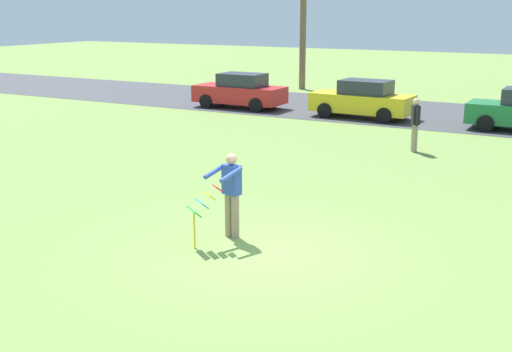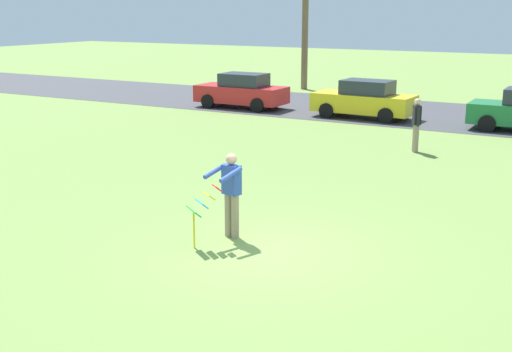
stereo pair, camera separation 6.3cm
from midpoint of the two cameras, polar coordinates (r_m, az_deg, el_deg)
ground_plane at (r=12.64m, az=1.02°, el=-6.59°), size 120.00×120.00×0.00m
road_strip at (r=29.52m, az=18.03°, el=4.85°), size 120.00×8.00×0.01m
person_kite_flyer at (r=13.17m, az=-2.04°, el=-1.38°), size 0.64×0.73×1.73m
kite_held at (r=12.70m, az=-4.58°, el=-2.62°), size 0.66×0.73×1.21m
parked_car_red at (r=30.64m, az=-1.18°, el=7.32°), size 4.22×1.87×1.60m
parked_car_yellow at (r=28.13m, az=9.39°, el=6.50°), size 4.25×1.94×1.60m
person_walker_far at (r=21.75m, az=13.76°, el=4.44°), size 0.36×0.52×1.73m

